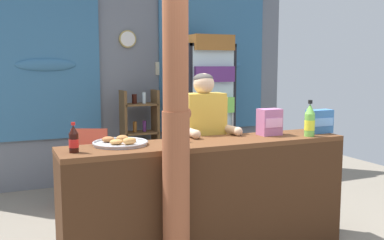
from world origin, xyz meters
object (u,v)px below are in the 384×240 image
(soda_bottle_cola, at_px, (74,140))
(pastry_tray, at_px, (120,142))
(bottle_shelf_rack, at_px, (140,136))
(soda_bottle_lime_soda, at_px, (310,121))
(timber_post, at_px, (176,119))
(shopkeeper, at_px, (204,135))
(stall_counter, at_px, (213,191))
(soda_bottle_orange_soda, at_px, (173,128))
(drink_fridge, at_px, (205,103))
(snack_box_wafer, at_px, (269,122))
(snack_box_biscuit, at_px, (319,121))
(plastic_lawn_chair, at_px, (87,162))

(soda_bottle_cola, xyz_separation_m, pastry_tray, (0.38, 0.16, -0.07))
(pastry_tray, bearing_deg, bottle_shelf_rack, 69.62)
(soda_bottle_lime_soda, xyz_separation_m, soda_bottle_cola, (-1.99, 0.09, -0.04))
(timber_post, xyz_separation_m, shopkeeper, (0.57, 0.74, -0.26))
(stall_counter, distance_m, soda_bottle_lime_soda, 1.05)
(timber_post, height_order, soda_bottle_orange_soda, timber_post)
(bottle_shelf_rack, xyz_separation_m, soda_bottle_cola, (-1.21, -2.41, 0.41))
(drink_fridge, xyz_separation_m, snack_box_wafer, (-0.36, -2.10, 0.01))
(timber_post, relative_size, soda_bottle_cola, 11.63)
(drink_fridge, distance_m, bottle_shelf_rack, 0.98)
(timber_post, distance_m, shopkeeper, 0.97)
(stall_counter, bearing_deg, bottle_shelf_rack, 86.88)
(snack_box_wafer, height_order, pastry_tray, snack_box_wafer)
(shopkeeper, height_order, snack_box_biscuit, shopkeeper)
(bottle_shelf_rack, bearing_deg, timber_post, -101.59)
(bottle_shelf_rack, distance_m, snack_box_biscuit, 2.62)
(bottle_shelf_rack, xyz_separation_m, plastic_lawn_chair, (-0.81, -0.64, -0.16))
(drink_fridge, relative_size, soda_bottle_lime_soda, 6.22)
(shopkeeper, relative_size, soda_bottle_lime_soda, 4.77)
(bottle_shelf_rack, bearing_deg, drink_fridge, -13.51)
(bottle_shelf_rack, height_order, soda_bottle_orange_soda, bottle_shelf_rack)
(stall_counter, bearing_deg, shopkeeper, 73.44)
(plastic_lawn_chair, height_order, pastry_tray, pastry_tray)
(timber_post, xyz_separation_m, bottle_shelf_rack, (0.56, 2.71, -0.56))
(plastic_lawn_chair, bearing_deg, bottle_shelf_rack, 38.29)
(drink_fridge, bearing_deg, soda_bottle_cola, -133.14)
(timber_post, height_order, plastic_lawn_chair, timber_post)
(stall_counter, height_order, pastry_tray, pastry_tray)
(soda_bottle_cola, distance_m, snack_box_biscuit, 2.19)
(soda_bottle_cola, relative_size, snack_box_biscuit, 0.92)
(plastic_lawn_chair, bearing_deg, soda_bottle_lime_soda, -49.63)
(stall_counter, xyz_separation_m, snack_box_wafer, (0.63, 0.16, 0.51))
(drink_fridge, distance_m, soda_bottle_cola, 3.03)
(drink_fridge, relative_size, snack_box_biscuit, 8.36)
(snack_box_biscuit, bearing_deg, snack_box_wafer, 169.89)
(plastic_lawn_chair, relative_size, soda_bottle_cola, 3.96)
(drink_fridge, relative_size, plastic_lawn_chair, 2.29)
(soda_bottle_lime_soda, xyz_separation_m, soda_bottle_orange_soda, (-1.17, 0.26, -0.03))
(bottle_shelf_rack, distance_m, snack_box_wafer, 2.40)
(drink_fridge, bearing_deg, pastry_tray, -129.54)
(soda_bottle_orange_soda, height_order, snack_box_biscuit, soda_bottle_orange_soda)
(bottle_shelf_rack, relative_size, plastic_lawn_chair, 1.46)
(stall_counter, height_order, soda_bottle_orange_soda, soda_bottle_orange_soda)
(bottle_shelf_rack, bearing_deg, soda_bottle_orange_soda, -100.08)
(soda_bottle_cola, distance_m, pastry_tray, 0.41)
(snack_box_biscuit, bearing_deg, shopkeeper, 156.71)
(drink_fridge, relative_size, snack_box_wafer, 8.48)
(soda_bottle_cola, bearing_deg, pastry_tray, 22.65)
(timber_post, relative_size, soda_bottle_lime_soda, 7.98)
(plastic_lawn_chair, xyz_separation_m, snack_box_biscuit, (1.79, -1.75, 0.58))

